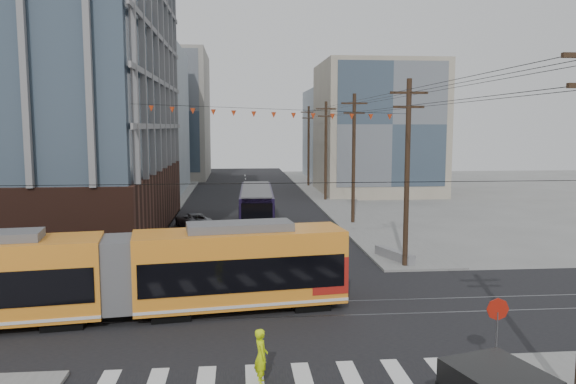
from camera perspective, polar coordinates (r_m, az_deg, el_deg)
name	(u,v)px	position (r m, az deg, el deg)	size (l,w,h in m)	color
ground	(273,344)	(22.25, -1.51, -15.22)	(160.00, 160.00, 0.00)	slate
bg_bldg_nw_near	(111,121)	(74.28, -17.53, 6.94)	(18.00, 16.00, 18.00)	#8C99A5
bg_bldg_ne_near	(377,129)	(70.75, 9.02, 6.38)	(14.00, 14.00, 16.00)	gray
bg_bldg_nw_far	(157,116)	(93.48, -13.12, 7.58)	(16.00, 18.00, 20.00)	gray
bg_bldg_ne_far	(358,134)	(90.69, 7.13, 5.84)	(16.00, 16.00, 14.00)	#8C99A5
utility_pole_far	(309,147)	(77.28, 2.10, 4.63)	(0.30, 0.30, 11.00)	black
streetcar	(118,275)	(25.51, -16.89, -8.07)	(20.01, 2.81, 3.86)	orange
city_bus	(257,208)	(45.79, -3.22, -1.61)	(2.59, 11.93, 3.38)	black
parked_car_silver	(179,252)	(34.92, -11.06, -6.04)	(1.43, 4.11, 1.35)	#A6AEBA
parked_car_white	(183,241)	(38.17, -10.59, -4.87)	(2.03, 4.99, 1.45)	silver
parked_car_grey	(193,220)	(46.77, -9.60, -2.83)	(2.09, 4.53, 1.26)	#595A5F
pedestrian	(261,356)	(18.88, -2.75, -16.34)	(0.67, 0.44, 1.84)	#D3F70B
stop_sign	(496,340)	(20.47, 20.41, -13.89)	(0.76, 0.76, 2.50)	#A1170B
jersey_barrier	(394,256)	(35.40, 10.76, -6.40)	(0.80, 3.54, 0.71)	slate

